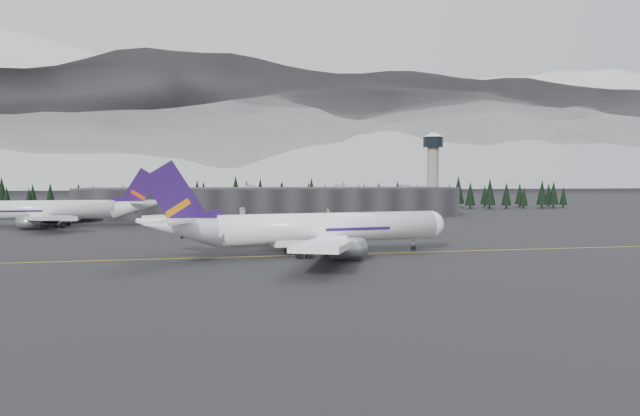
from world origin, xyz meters
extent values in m
plane|color=black|center=(0.00, 0.00, 0.00)|extent=(1400.00, 1400.00, 0.00)
cube|color=gold|center=(0.00, -2.00, 0.01)|extent=(400.00, 0.40, 0.02)
cube|color=black|center=(0.00, 125.00, 6.00)|extent=(160.00, 30.00, 12.00)
cube|color=#333335|center=(0.00, 125.00, 12.30)|extent=(160.00, 30.00, 0.60)
cylinder|color=gray|center=(75.00, 128.00, 16.00)|extent=(5.20, 5.20, 32.00)
cylinder|color=black|center=(75.00, 128.00, 33.25)|extent=(9.20, 9.20, 4.50)
cone|color=silver|center=(75.00, 128.00, 36.70)|extent=(10.00, 10.00, 2.00)
cube|color=black|center=(0.00, 162.00, 7.50)|extent=(360.00, 20.00, 15.00)
cylinder|color=white|center=(-1.91, -1.21, 5.87)|extent=(49.53, 12.42, 6.41)
sphere|color=white|center=(22.46, 1.82, 5.87)|extent=(6.41, 6.41, 6.41)
cone|color=white|center=(-33.70, -5.17, 6.83)|extent=(18.59, 8.57, 9.28)
cube|color=white|center=(-10.31, 14.42, 4.16)|extent=(24.19, 29.39, 2.74)
cylinder|color=#94979C|center=(-3.23, 9.38, 2.35)|extent=(7.39, 4.88, 4.06)
cube|color=white|center=(-6.23, -18.43, 4.16)|extent=(18.66, 30.99, 2.74)
cylinder|color=#94979C|center=(-0.59, -11.81, 2.35)|extent=(7.39, 4.88, 4.06)
cube|color=#27104F|center=(-34.23, -5.23, 12.28)|extent=(13.49, 2.20, 15.90)
cube|color=#C0690B|center=(-34.01, -5.21, 10.68)|extent=(5.24, 1.24, 3.92)
cube|color=white|center=(-36.61, 0.93, 8.33)|extent=(10.91, 12.27, 0.53)
cube|color=white|center=(-35.03, -11.79, 8.33)|extent=(9.00, 12.69, 0.53)
cylinder|color=black|center=(18.22, 1.29, 1.60)|extent=(0.53, 0.53, 3.20)
cylinder|color=black|center=(-9.92, 2.63, 1.60)|extent=(0.53, 0.53, 3.20)
cylinder|color=black|center=(-8.74, -6.90, 1.60)|extent=(0.53, 0.53, 3.20)
cylinder|color=silver|center=(-84.46, 85.21, 5.89)|extent=(49.27, 6.53, 6.43)
cone|color=silver|center=(-52.33, 85.28, 6.85)|extent=(18.00, 6.46, 9.30)
cube|color=silver|center=(-78.00, 68.62, 4.18)|extent=(21.70, 30.50, 2.75)
cylinder|color=gray|center=(-84.44, 74.50, 2.36)|extent=(6.97, 4.08, 4.07)
cube|color=silver|center=(-78.07, 101.82, 4.18)|extent=(21.60, 30.53, 2.75)
cylinder|color=gray|center=(-84.48, 95.92, 2.36)|extent=(6.97, 4.08, 4.07)
cube|color=#230F46|center=(-51.80, 85.28, 12.32)|extent=(13.57, 0.56, 15.95)
cube|color=#BF350B|center=(-52.01, 85.28, 10.71)|extent=(5.22, 0.61, 3.93)
cube|color=silver|center=(-50.18, 78.85, 8.35)|extent=(10.08, 12.61, 0.54)
cube|color=silver|center=(-50.20, 91.71, 8.35)|extent=(10.05, 12.61, 0.54)
cylinder|color=black|center=(-76.95, 80.40, 1.61)|extent=(0.54, 0.54, 3.21)
cylinder|color=black|center=(-76.97, 90.04, 1.61)|extent=(0.54, 0.54, 3.21)
imported|color=silver|center=(-14.57, 105.03, 0.70)|extent=(2.47, 5.10, 1.40)
imported|color=silver|center=(19.64, 101.91, 0.74)|extent=(4.50, 2.24, 1.48)
camera|label=1|loc=(-28.18, -122.44, 16.61)|focal=32.00mm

